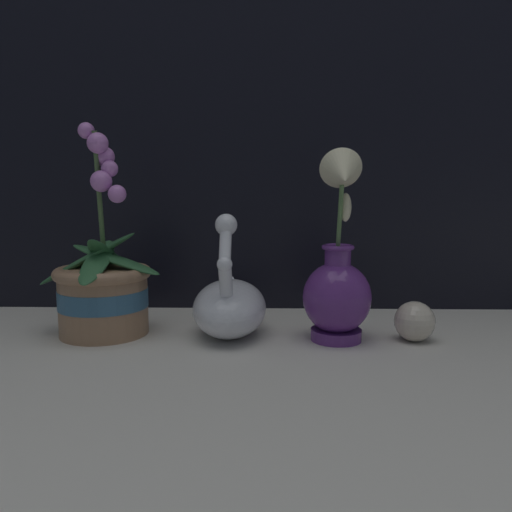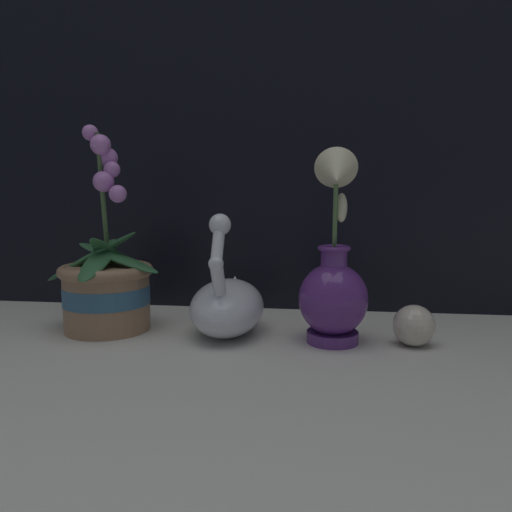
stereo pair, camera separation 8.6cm
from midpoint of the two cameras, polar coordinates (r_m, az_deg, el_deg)
ground_plane at (r=0.74m, az=-3.88°, el=-11.34°), size 2.80×2.80×0.00m
window_backdrop at (r=1.08m, az=-2.50°, el=27.04°), size 2.80×0.03×1.20m
orchid_potted_plant at (r=0.88m, az=-19.76°, el=-3.45°), size 0.22×0.20×0.35m
swan_figurine at (r=0.83m, az=-5.98°, el=-5.54°), size 0.12×0.21×0.20m
blue_vase at (r=0.79m, az=6.27°, el=-3.18°), size 0.11×0.13×0.30m
glass_sphere at (r=0.83m, az=14.87°, el=-7.26°), size 0.06×0.06×0.06m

